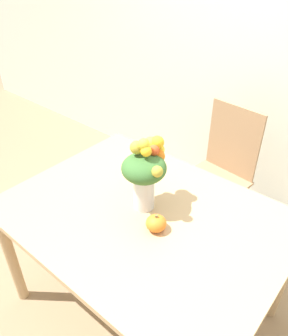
% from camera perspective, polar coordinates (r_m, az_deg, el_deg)
% --- Properties ---
extents(ground_plane, '(12.00, 12.00, 0.00)m').
position_cam_1_polar(ground_plane, '(2.17, -0.00, -22.51)').
color(ground_plane, '#8E7556').
extents(wall_back, '(8.00, 0.06, 2.70)m').
position_cam_1_polar(wall_back, '(2.49, 23.11, 20.90)').
color(wall_back, silver).
rests_on(wall_back, ground_plane).
extents(dining_table, '(1.34, 1.01, 0.74)m').
position_cam_1_polar(dining_table, '(1.67, -0.00, -10.07)').
color(dining_table, tan).
rests_on(dining_table, ground_plane).
extents(flower_vase, '(0.23, 0.26, 0.38)m').
position_cam_1_polar(flower_vase, '(1.52, 0.27, -0.38)').
color(flower_vase, silver).
rests_on(flower_vase, dining_table).
extents(pumpkin, '(0.09, 0.09, 0.09)m').
position_cam_1_polar(pumpkin, '(1.50, 2.12, -9.58)').
color(pumpkin, orange).
rests_on(pumpkin, dining_table).
extents(dining_chair_near_window, '(0.47, 0.47, 0.95)m').
position_cam_1_polar(dining_chair_near_window, '(2.39, 12.94, -0.76)').
color(dining_chair_near_window, '#9E7A56').
rests_on(dining_chair_near_window, ground_plane).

